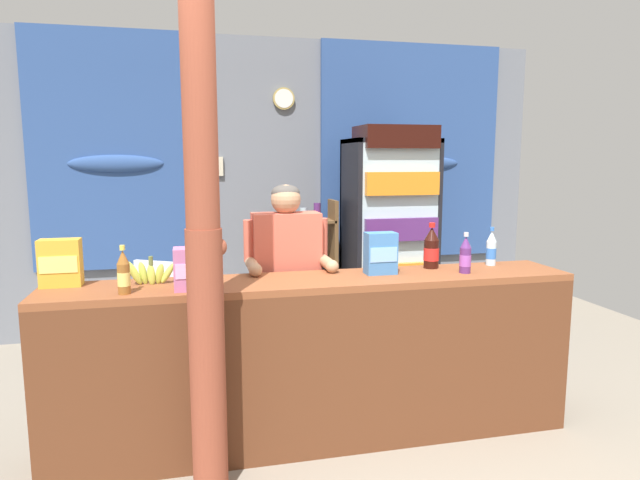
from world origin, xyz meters
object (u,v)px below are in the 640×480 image
at_px(plastic_lawn_chair, 150,310).
at_px(soda_bottle_iced_tea, 124,273).
at_px(snack_box_choco_powder, 60,263).
at_px(drink_fridge, 390,224).
at_px(soda_bottle_cola, 431,249).
at_px(soda_bottle_water, 491,249).
at_px(snack_box_biscuit, 381,253).
at_px(shopkeeper, 287,271).
at_px(soda_bottle_orange_soda, 191,265).
at_px(snack_box_wafer, 192,269).
at_px(bottle_shelf_rack, 310,266).
at_px(soda_bottle_grape_soda, 465,256).
at_px(stall_counter, 323,350).
at_px(timber_post, 204,240).
at_px(banana_bunch, 150,273).

bearing_deg(plastic_lawn_chair, soda_bottle_iced_tea, -90.25).
height_order(soda_bottle_iced_tea, snack_box_choco_powder, snack_box_choco_powder).
bearing_deg(drink_fridge, soda_bottle_cola, -101.41).
bearing_deg(soda_bottle_water, snack_box_biscuit, -173.25).
height_order(shopkeeper, soda_bottle_cola, shopkeeper).
xyz_separation_m(drink_fridge, soda_bottle_orange_soda, (-1.80, -1.61, 0.01)).
xyz_separation_m(soda_bottle_orange_soda, snack_box_wafer, (0.00, -0.23, 0.02)).
distance_m(bottle_shelf_rack, soda_bottle_grape_soda, 2.12).
height_order(stall_counter, plastic_lawn_chair, stall_counter).
xyz_separation_m(stall_counter, snack_box_biscuit, (0.39, 0.15, 0.52)).
bearing_deg(soda_bottle_cola, soda_bottle_orange_soda, -179.18).
distance_m(shopkeeper, soda_bottle_water, 1.33).
bearing_deg(stall_counter, soda_bottle_iced_tea, -178.47).
xyz_separation_m(plastic_lawn_chair, snack_box_biscuit, (1.44, -1.33, 0.62)).
height_order(soda_bottle_iced_tea, snack_box_wafer, soda_bottle_iced_tea).
bearing_deg(drink_fridge, soda_bottle_grape_soda, -95.95).
distance_m(timber_post, bottle_shelf_rack, 2.66).
bearing_deg(snack_box_choco_powder, snack_box_biscuit, -2.75).
bearing_deg(banana_bunch, soda_bottle_water, 1.75).
xyz_separation_m(soda_bottle_water, banana_bunch, (-2.12, -0.06, -0.04)).
relative_size(timber_post, soda_bottle_grape_soda, 10.86).
bearing_deg(soda_bottle_grape_soda, stall_counter, -176.67).
xyz_separation_m(soda_bottle_cola, snack_box_biscuit, (-0.37, -0.10, 0.00)).
distance_m(timber_post, shopkeeper, 1.02).
bearing_deg(shopkeeper, stall_counter, -76.93).
bearing_deg(soda_bottle_iced_tea, soda_bottle_orange_soda, 36.39).
distance_m(soda_bottle_cola, soda_bottle_iced_tea, 1.84).
bearing_deg(plastic_lawn_chair, banana_bunch, -85.38).
xyz_separation_m(shopkeeper, soda_bottle_water, (1.30, -0.26, 0.14)).
distance_m(timber_post, soda_bottle_grape_soda, 1.60).
height_order(timber_post, soda_bottle_iced_tea, timber_post).
bearing_deg(soda_bottle_cola, snack_box_wafer, -170.40).
xyz_separation_m(timber_post, drink_fridge, (1.74, 2.13, -0.22)).
distance_m(timber_post, snack_box_wafer, 0.36).
distance_m(soda_bottle_orange_soda, snack_box_choco_powder, 0.69).
height_order(shopkeeper, soda_bottle_water, shopkeeper).
bearing_deg(soda_bottle_orange_soda, soda_bottle_grape_soda, -5.96).
distance_m(soda_bottle_cola, soda_bottle_water, 0.42).
bearing_deg(banana_bunch, plastic_lawn_chair, 94.62).
relative_size(bottle_shelf_rack, shopkeeper, 0.85).
distance_m(stall_counter, soda_bottle_cola, 0.95).
bearing_deg(soda_bottle_water, plastic_lawn_chair, 150.88).
relative_size(soda_bottle_water, banana_bunch, 0.90).
bearing_deg(snack_box_choco_powder, bottle_shelf_rack, 45.86).
xyz_separation_m(soda_bottle_grape_soda, snack_box_choco_powder, (-2.30, 0.18, 0.02)).
distance_m(stall_counter, soda_bottle_iced_tea, 1.16).
distance_m(stall_counter, soda_bottle_orange_soda, 0.89).
distance_m(shopkeeper, soda_bottle_grape_soda, 1.12).
bearing_deg(snack_box_wafer, snack_box_choco_powder, 160.73).
height_order(soda_bottle_grape_soda, soda_bottle_water, same).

